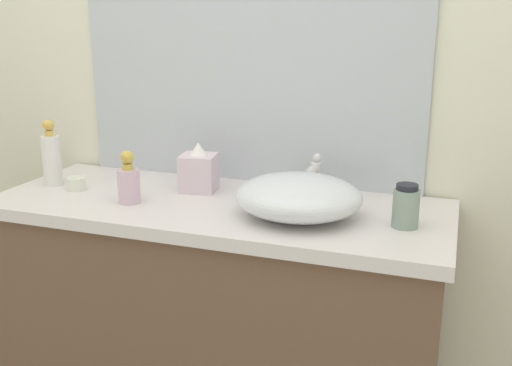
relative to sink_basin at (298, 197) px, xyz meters
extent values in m
cube|color=silver|center=(-0.27, 0.36, 0.36)|extent=(6.00, 0.06, 2.60)
cube|color=brown|center=(-0.28, 0.05, -0.52)|extent=(1.38, 0.51, 0.84)
cube|color=silver|center=(-0.28, 0.05, -0.08)|extent=(1.42, 0.55, 0.04)
cube|color=#B2BCC6|center=(-0.28, 0.32, 0.53)|extent=(1.20, 0.01, 1.17)
ellipsoid|color=silver|center=(0.00, 0.00, 0.00)|extent=(0.37, 0.34, 0.12)
cylinder|color=silver|center=(0.00, 0.20, 0.00)|extent=(0.03, 0.03, 0.11)
cylinder|color=silver|center=(0.00, 0.14, 0.04)|extent=(0.03, 0.11, 0.03)
sphere|color=silver|center=(0.00, 0.22, 0.06)|extent=(0.03, 0.03, 0.03)
cylinder|color=silver|center=(-0.88, 0.04, 0.03)|extent=(0.06, 0.06, 0.17)
cylinder|color=#D8B353|center=(-0.88, 0.04, 0.12)|extent=(0.03, 0.03, 0.02)
sphere|color=gold|center=(-0.88, 0.04, 0.15)|extent=(0.04, 0.04, 0.04)
cylinder|color=gold|center=(-0.88, 0.03, 0.15)|extent=(0.02, 0.02, 0.02)
cylinder|color=gray|center=(0.30, 0.01, -0.01)|extent=(0.07, 0.07, 0.11)
cylinder|color=#21222A|center=(0.30, 0.01, 0.05)|extent=(0.06, 0.06, 0.02)
cylinder|color=#CDAFC7|center=(-0.53, -0.04, -0.01)|extent=(0.07, 0.07, 0.11)
cylinder|color=gold|center=(-0.53, -0.04, 0.05)|extent=(0.03, 0.03, 0.02)
sphere|color=gold|center=(-0.53, -0.04, 0.08)|extent=(0.04, 0.04, 0.04)
cylinder|color=gold|center=(-0.53, -0.06, 0.08)|extent=(0.02, 0.02, 0.02)
cube|color=silver|center=(-0.38, 0.15, 0.00)|extent=(0.13, 0.13, 0.12)
cone|color=white|center=(-0.38, 0.15, 0.08)|extent=(0.06, 0.06, 0.04)
cylinder|color=silver|center=(-0.77, 0.02, -0.04)|extent=(0.06, 0.06, 0.04)
camera|label=1|loc=(0.42, -1.56, 0.50)|focal=41.32mm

